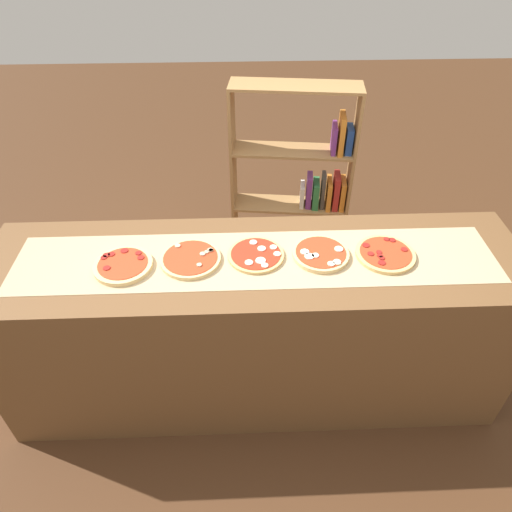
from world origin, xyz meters
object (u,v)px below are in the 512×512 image
pizza_mozzarella_2 (256,255)px  bookshelf (306,188)px  pizza_pepperoni_4 (385,254)px  pizza_mozzarella_3 (321,254)px  pizza_mushroom_1 (191,259)px  pizza_pepperoni_0 (123,265)px

pizza_mozzarella_2 → bookshelf: bookshelf is taller
pizza_mozzarella_2 → pizza_pepperoni_4: size_ratio=0.95×
pizza_mozzarella_3 → bookshelf: bookshelf is taller
pizza_mushroom_1 → bookshelf: bookshelf is taller
pizza_mozzarella_2 → pizza_pepperoni_4: 0.61m
pizza_mushroom_1 → pizza_mozzarella_2: 0.31m
bookshelf → pizza_mushroom_1: bearing=-120.7°
pizza_mozzarella_2 → pizza_pepperoni_0: bearing=-175.1°
pizza_mushroom_1 → pizza_pepperoni_4: size_ratio=1.01×
pizza_pepperoni_0 → pizza_mozzarella_3: 0.92m
pizza_pepperoni_0 → pizza_pepperoni_4: size_ratio=0.96×
pizza_mozzarella_3 → bookshelf: 1.25m
pizza_pepperoni_0 → bookshelf: bearing=50.4°
pizza_pepperoni_0 → pizza_mozzarella_3: size_ratio=1.01×
pizza_mozzarella_3 → pizza_pepperoni_4: bearing=-1.8°
pizza_mushroom_1 → pizza_mozzarella_3: size_ratio=1.05×
pizza_mozzarella_3 → bookshelf: size_ratio=0.20×
pizza_pepperoni_0 → pizza_mozzarella_2: (0.61, 0.05, -0.00)m
pizza_mushroom_1 → pizza_mozzarella_2: (0.31, 0.02, -0.00)m
bookshelf → pizza_mozzarella_3: bearing=-94.9°
pizza_pepperoni_0 → pizza_mozzarella_2: 0.61m
pizza_pepperoni_4 → bookshelf: size_ratio=0.21×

